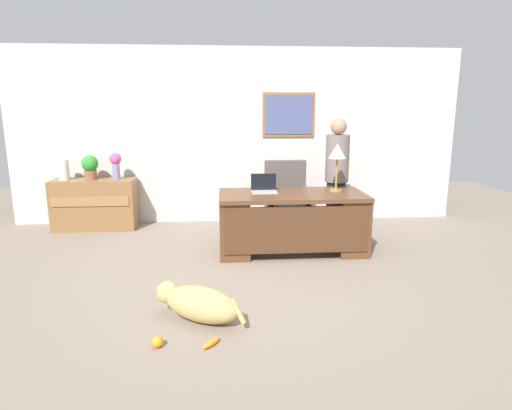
{
  "coord_description": "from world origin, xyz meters",
  "views": [
    {
      "loc": [
        -0.24,
        -4.28,
        1.77
      ],
      "look_at": [
        0.11,
        0.3,
        0.75
      ],
      "focal_mm": 30.37,
      "sensor_mm": 36.0,
      "label": 1
    }
  ],
  "objects_px": {
    "dog_lying": "(198,303)",
    "vase_with_flowers": "(116,163)",
    "potted_plant": "(90,166)",
    "dog_toy_bone": "(211,343)",
    "armchair": "(286,201)",
    "dog_toy_ball": "(157,342)",
    "desk": "(292,220)",
    "vase_empty": "(64,170)",
    "laptop": "(264,187)",
    "desk_lamp": "(337,154)",
    "person_standing": "(337,177)",
    "credenza": "(95,204)"
  },
  "relations": [
    {
      "from": "laptop",
      "to": "vase_empty",
      "type": "relative_size",
      "value": 1.08
    },
    {
      "from": "potted_plant",
      "to": "dog_toy_ball",
      "type": "xyz_separation_m",
      "value": [
        1.44,
        -3.51,
        -0.9
      ]
    },
    {
      "from": "person_standing",
      "to": "dog_toy_bone",
      "type": "bearing_deg",
      "value": -120.92
    },
    {
      "from": "dog_toy_ball",
      "to": "potted_plant",
      "type": "bearing_deg",
      "value": 112.33
    },
    {
      "from": "dog_lying",
      "to": "vase_with_flowers",
      "type": "height_order",
      "value": "vase_with_flowers"
    },
    {
      "from": "person_standing",
      "to": "desk_lamp",
      "type": "distance_m",
      "value": 0.63
    },
    {
      "from": "laptop",
      "to": "dog_toy_ball",
      "type": "relative_size",
      "value": 3.56
    },
    {
      "from": "desk",
      "to": "dog_lying",
      "type": "height_order",
      "value": "desk"
    },
    {
      "from": "person_standing",
      "to": "dog_toy_ball",
      "type": "height_order",
      "value": "person_standing"
    },
    {
      "from": "credenza",
      "to": "person_standing",
      "type": "xyz_separation_m",
      "value": [
        3.5,
        -0.72,
        0.48
      ]
    },
    {
      "from": "credenza",
      "to": "potted_plant",
      "type": "relative_size",
      "value": 3.36
    },
    {
      "from": "credenza",
      "to": "dog_lying",
      "type": "relative_size",
      "value": 1.54
    },
    {
      "from": "laptop",
      "to": "desk_lamp",
      "type": "distance_m",
      "value": 1.01
    },
    {
      "from": "dog_toy_ball",
      "to": "desk",
      "type": "bearing_deg",
      "value": 57.78
    },
    {
      "from": "potted_plant",
      "to": "credenza",
      "type": "bearing_deg",
      "value": -2.82
    },
    {
      "from": "credenza",
      "to": "dog_toy_ball",
      "type": "height_order",
      "value": "credenza"
    },
    {
      "from": "credenza",
      "to": "vase_with_flowers",
      "type": "bearing_deg",
      "value": 0.24
    },
    {
      "from": "desk_lamp",
      "to": "vase_empty",
      "type": "height_order",
      "value": "desk_lamp"
    },
    {
      "from": "laptop",
      "to": "credenza",
      "type": "bearing_deg",
      "value": 154.1
    },
    {
      "from": "laptop",
      "to": "vase_with_flowers",
      "type": "bearing_deg",
      "value": 150.5
    },
    {
      "from": "dog_lying",
      "to": "dog_toy_bone",
      "type": "xyz_separation_m",
      "value": [
        0.12,
        -0.43,
        -0.13
      ]
    },
    {
      "from": "armchair",
      "to": "desk_lamp",
      "type": "height_order",
      "value": "desk_lamp"
    },
    {
      "from": "laptop",
      "to": "desk_lamp",
      "type": "height_order",
      "value": "desk_lamp"
    },
    {
      "from": "desk",
      "to": "vase_empty",
      "type": "bearing_deg",
      "value": 157.45
    },
    {
      "from": "laptop",
      "to": "potted_plant",
      "type": "height_order",
      "value": "potted_plant"
    },
    {
      "from": "armchair",
      "to": "dog_toy_bone",
      "type": "bearing_deg",
      "value": -108.46
    },
    {
      "from": "armchair",
      "to": "desk_lamp",
      "type": "xyz_separation_m",
      "value": [
        0.52,
        -0.75,
        0.75
      ]
    },
    {
      "from": "person_standing",
      "to": "laptop",
      "type": "distance_m",
      "value": 1.16
    },
    {
      "from": "credenza",
      "to": "vase_with_flowers",
      "type": "height_order",
      "value": "vase_with_flowers"
    },
    {
      "from": "credenza",
      "to": "laptop",
      "type": "distance_m",
      "value": 2.75
    },
    {
      "from": "armchair",
      "to": "vase_with_flowers",
      "type": "bearing_deg",
      "value": 169.62
    },
    {
      "from": "desk_lamp",
      "to": "laptop",
      "type": "bearing_deg",
      "value": 178.51
    },
    {
      "from": "desk",
      "to": "armchair",
      "type": "relative_size",
      "value": 1.74
    },
    {
      "from": "vase_with_flowers",
      "to": "vase_empty",
      "type": "relative_size",
      "value": 1.32
    },
    {
      "from": "dog_lying",
      "to": "dog_toy_bone",
      "type": "bearing_deg",
      "value": -74.2
    },
    {
      "from": "dog_lying",
      "to": "armchair",
      "type": "bearing_deg",
      "value": 66.48
    },
    {
      "from": "potted_plant",
      "to": "dog_toy_bone",
      "type": "distance_m",
      "value": 4.08
    },
    {
      "from": "desk_lamp",
      "to": "dog_toy_bone",
      "type": "height_order",
      "value": "desk_lamp"
    },
    {
      "from": "dog_toy_ball",
      "to": "vase_with_flowers",
      "type": "bearing_deg",
      "value": 106.93
    },
    {
      "from": "desk_lamp",
      "to": "vase_with_flowers",
      "type": "bearing_deg",
      "value": 158.13
    },
    {
      "from": "credenza",
      "to": "desk",
      "type": "bearing_deg",
      "value": -25.46
    },
    {
      "from": "armchair",
      "to": "laptop",
      "type": "relative_size",
      "value": 3.25
    },
    {
      "from": "armchair",
      "to": "vase_with_flowers",
      "type": "relative_size",
      "value": 2.66
    },
    {
      "from": "person_standing",
      "to": "vase_with_flowers",
      "type": "distance_m",
      "value": 3.24
    },
    {
      "from": "person_standing",
      "to": "desk_lamp",
      "type": "xyz_separation_m",
      "value": [
        -0.14,
        -0.49,
        0.37
      ]
    },
    {
      "from": "potted_plant",
      "to": "laptop",
      "type": "bearing_deg",
      "value": -25.66
    },
    {
      "from": "dog_lying",
      "to": "vase_with_flowers",
      "type": "bearing_deg",
      "value": 113.66
    },
    {
      "from": "dog_lying",
      "to": "dog_toy_ball",
      "type": "bearing_deg",
      "value": -124.27
    },
    {
      "from": "vase_with_flowers",
      "to": "dog_toy_bone",
      "type": "relative_size",
      "value": 2.12
    },
    {
      "from": "armchair",
      "to": "credenza",
      "type": "bearing_deg",
      "value": 170.88
    }
  ]
}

